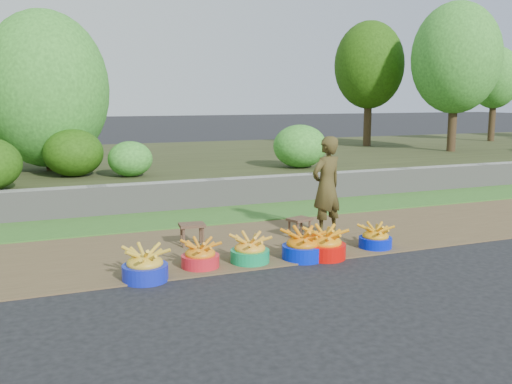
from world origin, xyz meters
name	(u,v)px	position (x,y,z in m)	size (l,w,h in m)	color
ground_plane	(316,263)	(0.00, 0.00, 0.00)	(120.00, 120.00, 0.00)	black
dirt_shoulder	(276,240)	(0.00, 1.25, 0.01)	(80.00, 2.50, 0.02)	brown
grass_verge	(230,214)	(0.00, 3.25, 0.02)	(80.00, 1.50, 0.04)	#396F26
retaining_wall	(215,193)	(0.00, 4.10, 0.28)	(80.00, 0.35, 0.55)	gray
earth_bank	(158,167)	(0.00, 9.00, 0.25)	(80.00, 10.00, 0.50)	#343A1C
vegetation	(7,71)	(-3.60, 7.52, 2.68)	(37.62, 7.20, 4.49)	#362716
basin_a	(145,266)	(-2.18, 0.13, 0.18)	(0.53, 0.53, 0.40)	#1120B5
basin_b	(200,256)	(-1.44, 0.35, 0.16)	(0.48, 0.48, 0.36)	red
basin_c	(250,251)	(-0.79, 0.31, 0.17)	(0.50, 0.50, 0.37)	#0D9251
basin_d	(303,246)	(-0.08, 0.21, 0.18)	(0.54, 0.54, 0.40)	#031DD8
basin_e	(325,245)	(0.22, 0.16, 0.18)	(0.55, 0.55, 0.41)	red
basin_f	(375,238)	(1.12, 0.31, 0.15)	(0.46, 0.46, 0.34)	#0218D7
stool_left	(192,228)	(-1.24, 1.40, 0.27)	(0.39, 0.31, 0.32)	#4F3727
stool_right	(300,222)	(0.39, 1.25, 0.26)	(0.40, 0.35, 0.30)	#4F3727
vendor_woman	(327,186)	(0.82, 1.20, 0.78)	(0.55, 0.36, 1.52)	black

